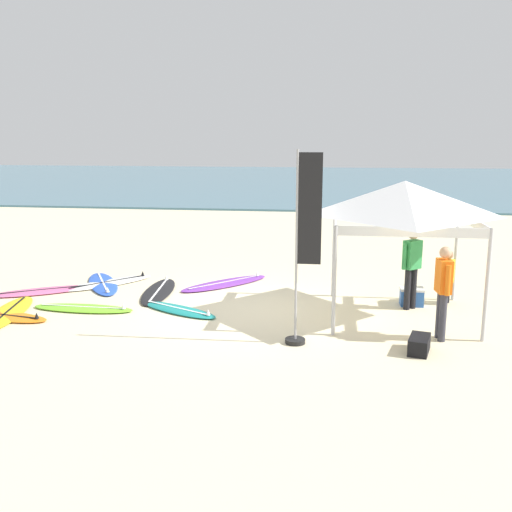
% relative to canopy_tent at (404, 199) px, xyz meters
% --- Properties ---
extents(ground_plane, '(80.00, 80.00, 0.00)m').
position_rel_canopy_tent_xyz_m(ground_plane, '(-3.10, -0.01, -2.39)').
color(ground_plane, beige).
extents(sea, '(80.00, 36.00, 0.10)m').
position_rel_canopy_tent_xyz_m(sea, '(-3.10, 33.86, -2.34)').
color(sea, teal).
rests_on(sea, ground).
extents(canopy_tent, '(2.79, 2.79, 2.75)m').
position_rel_canopy_tent_xyz_m(canopy_tent, '(0.00, 0.00, 0.00)').
color(canopy_tent, '#B7B7BC').
rests_on(canopy_tent, ground).
extents(surfboard_purple, '(2.22, 2.28, 0.19)m').
position_rel_canopy_tent_xyz_m(surfboard_purple, '(-3.96, 2.01, -2.35)').
color(surfboard_purple, purple).
rests_on(surfboard_purple, ground).
extents(surfboard_white, '(2.07, 2.17, 0.19)m').
position_rel_canopy_tent_xyz_m(surfboard_white, '(-6.84, 1.68, -2.35)').
color(surfboard_white, white).
rests_on(surfboard_white, ground).
extents(surfboard_teal, '(1.99, 1.41, 0.19)m').
position_rel_canopy_tent_xyz_m(surfboard_teal, '(-4.53, -0.29, -2.35)').
color(surfboard_teal, '#19847F').
rests_on(surfboard_teal, ground).
extents(surfboard_pink, '(2.37, 1.74, 0.19)m').
position_rel_canopy_tent_xyz_m(surfboard_pink, '(-8.12, 0.74, -2.35)').
color(surfboard_pink, pink).
rests_on(surfboard_pink, ground).
extents(surfboard_lime, '(2.22, 0.68, 0.19)m').
position_rel_canopy_tent_xyz_m(surfboard_lime, '(-6.56, -0.44, -2.35)').
color(surfboard_lime, '#7AD12D').
rests_on(surfboard_lime, ground).
extents(surfboard_yellow, '(1.10, 2.51, 0.19)m').
position_rel_canopy_tent_xyz_m(surfboard_yellow, '(-7.98, -0.94, -2.35)').
color(surfboard_yellow, yellow).
rests_on(surfboard_yellow, ground).
extents(surfboard_black, '(0.84, 2.42, 0.19)m').
position_rel_canopy_tent_xyz_m(surfboard_black, '(-5.38, 1.09, -2.35)').
color(surfboard_black, black).
rests_on(surfboard_black, ground).
extents(surfboard_blue, '(1.68, 2.40, 0.19)m').
position_rel_canopy_tent_xyz_m(surfboard_blue, '(-6.94, 1.59, -2.35)').
color(surfboard_blue, blue).
rests_on(surfboard_blue, ground).
extents(person_green, '(0.45, 0.40, 1.71)m').
position_rel_canopy_tent_xyz_m(person_green, '(0.29, 0.52, -1.40)').
color(person_green, black).
rests_on(person_green, ground).
extents(person_orange, '(0.26, 0.55, 1.71)m').
position_rel_canopy_tent_xyz_m(person_orange, '(0.59, -1.34, -1.40)').
color(person_orange, '#383842').
rests_on(person_orange, ground).
extents(person_yellow, '(0.36, 0.50, 1.20)m').
position_rel_canopy_tent_xyz_m(person_yellow, '(1.12, 1.03, -1.73)').
color(person_yellow, black).
rests_on(person_yellow, ground).
extents(banner_flag, '(0.60, 0.36, 3.40)m').
position_rel_canopy_tent_xyz_m(banner_flag, '(-1.89, -1.86, -0.81)').
color(banner_flag, '#99999E').
rests_on(banner_flag, ground).
extents(gear_bag_near_tent, '(0.46, 0.66, 0.28)m').
position_rel_canopy_tent_xyz_m(gear_bag_near_tent, '(0.12, -2.04, -2.25)').
color(gear_bag_near_tent, black).
rests_on(gear_bag_near_tent, ground).
extents(cooler_box, '(0.50, 0.36, 0.39)m').
position_rel_canopy_tent_xyz_m(cooler_box, '(0.36, 0.78, -2.19)').
color(cooler_box, '#2D60B7').
rests_on(cooler_box, ground).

